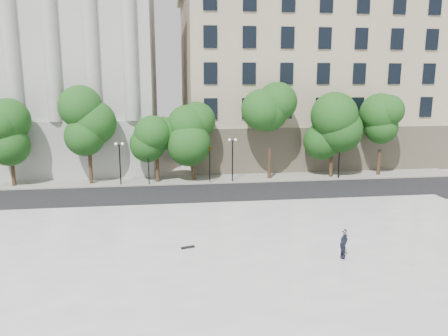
# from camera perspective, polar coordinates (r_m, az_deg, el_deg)

# --- Properties ---
(ground) EXTENTS (160.00, 160.00, 0.00)m
(ground) POSITION_cam_1_polar(r_m,az_deg,el_deg) (21.90, -5.35, -16.00)
(ground) COLOR beige
(ground) RESTS_ON ground
(plaza) EXTENTS (44.00, 22.00, 0.45)m
(plaza) POSITION_cam_1_polar(r_m,az_deg,el_deg) (24.51, -5.65, -12.30)
(plaza) COLOR white
(plaza) RESTS_ON ground
(street) EXTENTS (60.00, 8.00, 0.02)m
(street) POSITION_cam_1_polar(r_m,az_deg,el_deg) (38.77, -6.41, -3.65)
(street) COLOR black
(street) RESTS_ON ground
(far_sidewalk) EXTENTS (60.00, 4.00, 0.12)m
(far_sidewalk) POSITION_cam_1_polar(r_m,az_deg,el_deg) (44.58, -6.57, -1.59)
(far_sidewalk) COLOR #A6A399
(far_sidewalk) RESTS_ON ground
(building_west) EXTENTS (31.50, 27.65, 25.60)m
(building_west) POSITION_cam_1_polar(r_m,az_deg,el_deg) (60.35, -23.96, 13.19)
(building_west) COLOR #BAB9B5
(building_west) RESTS_ON ground
(building_east) EXTENTS (36.00, 26.15, 23.00)m
(building_east) POSITION_cam_1_polar(r_m,az_deg,el_deg) (61.87, 12.20, 12.22)
(building_east) COLOR #C0B092
(building_east) RESTS_ON ground
(traffic_light_west) EXTENTS (0.71, 1.77, 4.20)m
(traffic_light_west) POSITION_cam_1_polar(r_m,az_deg,el_deg) (42.26, -9.91, 2.62)
(traffic_light_west) COLOR black
(traffic_light_west) RESTS_ON ground
(traffic_light_east) EXTENTS (0.48, 1.66, 4.16)m
(traffic_light_east) POSITION_cam_1_polar(r_m,az_deg,el_deg) (42.42, -1.89, 2.76)
(traffic_light_east) COLOR black
(traffic_light_east) RESTS_ON ground
(person_lying) EXTENTS (1.54, 1.63, 0.45)m
(person_lying) POSITION_cam_1_polar(r_m,az_deg,el_deg) (25.19, 15.25, -10.89)
(person_lying) COLOR black
(person_lying) RESTS_ON plaza
(skateboard) EXTENTS (0.84, 0.44, 0.08)m
(skateboard) POSITION_cam_1_polar(r_m,az_deg,el_deg) (25.93, -4.75, -10.28)
(skateboard) COLOR black
(skateboard) RESTS_ON plaza
(street_trees) EXTENTS (47.84, 4.58, 7.95)m
(street_trees) POSITION_cam_1_polar(r_m,az_deg,el_deg) (43.21, -6.17, 4.76)
(street_trees) COLOR #382619
(street_trees) RESTS_ON ground
(lamp_posts) EXTENTS (34.83, 0.28, 4.47)m
(lamp_posts) POSITION_cam_1_polar(r_m,az_deg,el_deg) (42.63, -6.39, 1.87)
(lamp_posts) COLOR black
(lamp_posts) RESTS_ON ground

